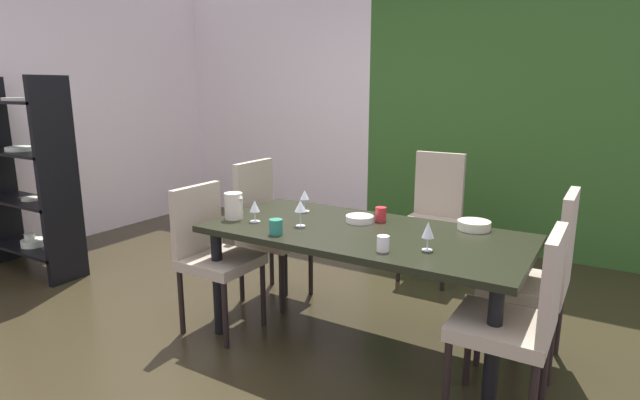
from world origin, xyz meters
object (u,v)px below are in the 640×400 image
(chair_left_near, at_px, (212,249))
(display_shelf, at_px, (25,178))
(chair_head_far, at_px, (434,210))
(serving_bowl_near_shelf, at_px, (474,225))
(wine_glass_front, at_px, (255,207))
(cup_rear, at_px, (381,214))
(pitcher_west, at_px, (234,206))
(chair_left_far, at_px, (267,224))
(wine_glass_center, at_px, (428,231))
(chair_right_near, at_px, (520,316))
(dining_table, at_px, (363,243))
(wine_glass_near_window, at_px, (300,207))
(wine_glass_north, at_px, (305,196))
(serving_bowl_east, at_px, (360,219))
(cup_left, at_px, (276,227))
(chair_right_far, at_px, (541,271))
(cup_south, at_px, (383,244))

(chair_left_near, bearing_deg, display_shelf, -89.30)
(chair_head_far, xyz_separation_m, serving_bowl_near_shelf, (0.58, -1.01, 0.19))
(wine_glass_front, distance_m, cup_rear, 0.81)
(pitcher_west, bearing_deg, chair_left_far, 103.02)
(chair_left_near, xyz_separation_m, wine_glass_center, (1.42, 0.14, 0.31))
(chair_left_near, relative_size, wine_glass_front, 6.83)
(chair_right_near, xyz_separation_m, pitcher_west, (-1.82, 0.11, 0.28))
(dining_table, xyz_separation_m, chair_head_far, (-0.02, 1.37, -0.09))
(display_shelf, height_order, pitcher_west, display_shelf)
(dining_table, relative_size, wine_glass_near_window, 11.71)
(dining_table, distance_m, chair_right_near, 1.02)
(wine_glass_north, height_order, wine_glass_center, wine_glass_center)
(serving_bowl_east, xyz_separation_m, cup_rear, (0.11, 0.09, 0.03))
(chair_left_near, height_order, serving_bowl_near_shelf, chair_left_near)
(chair_head_far, relative_size, pitcher_west, 6.05)
(display_shelf, relative_size, cup_left, 18.76)
(dining_table, bearing_deg, cup_left, -140.18)
(serving_bowl_east, distance_m, cup_rear, 0.14)
(chair_left_far, relative_size, pitcher_west, 6.00)
(chair_head_far, relative_size, chair_right_far, 1.01)
(chair_right_far, xyz_separation_m, wine_glass_near_window, (-1.35, -0.42, 0.29))
(chair_left_far, relative_size, cup_south, 12.49)
(wine_glass_near_window, height_order, cup_rear, wine_glass_near_window)
(serving_bowl_near_shelf, xyz_separation_m, cup_south, (-0.30, -0.67, 0.02))
(display_shelf, distance_m, wine_glass_near_window, 2.70)
(chair_head_far, xyz_separation_m, cup_south, (0.28, -1.67, 0.21))
(chair_right_near, bearing_deg, wine_glass_north, 71.25)
(chair_head_far, relative_size, serving_bowl_east, 5.91)
(serving_bowl_east, bearing_deg, display_shelf, -170.58)
(serving_bowl_east, height_order, cup_south, cup_south)
(display_shelf, relative_size, wine_glass_front, 11.96)
(chair_left_far, bearing_deg, chair_head_far, 138.25)
(chair_right_far, relative_size, wine_glass_center, 6.63)
(cup_south, xyz_separation_m, cup_rear, (-0.26, 0.55, 0.00))
(dining_table, relative_size, chair_left_near, 2.00)
(wine_glass_front, bearing_deg, cup_left, -29.28)
(chair_right_far, height_order, wine_glass_north, chair_right_far)
(chair_left_far, bearing_deg, display_shelf, -73.20)
(dining_table, relative_size, cup_rear, 20.86)
(wine_glass_near_window, bearing_deg, chair_left_near, -162.18)
(chair_left_far, distance_m, cup_south, 1.39)
(wine_glass_north, height_order, wine_glass_near_window, wine_glass_near_window)
(serving_bowl_east, bearing_deg, wine_glass_front, -149.49)
(wine_glass_center, bearing_deg, cup_south, -145.08)
(chair_right_far, relative_size, wine_glass_front, 7.39)
(chair_right_near, height_order, cup_rear, chair_right_near)
(chair_right_near, xyz_separation_m, serving_bowl_east, (-1.07, 0.47, 0.22))
(wine_glass_center, height_order, cup_rear, wine_glass_center)
(chair_left_near, xyz_separation_m, serving_bowl_near_shelf, (1.53, 0.67, 0.22))
(wine_glass_center, bearing_deg, wine_glass_front, -179.26)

